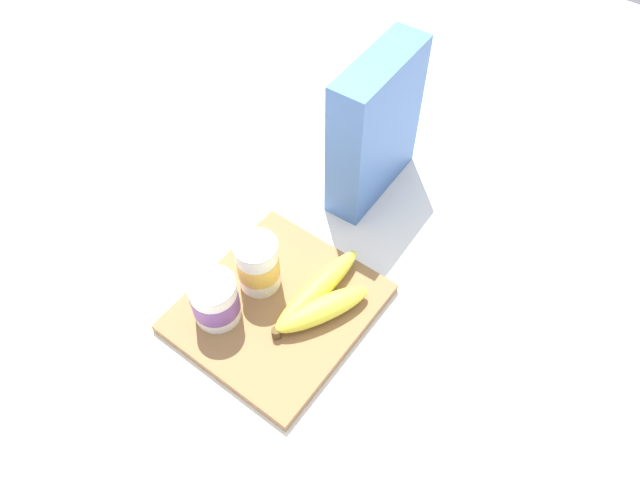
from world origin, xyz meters
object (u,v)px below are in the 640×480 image
at_px(cereal_box, 375,128).
at_px(banana_bunch, 320,299).
at_px(yogurt_cup_back, 258,264).
at_px(yogurt_cup_front, 215,300).
at_px(cutting_board, 278,308).

height_order(cereal_box, banana_bunch, cereal_box).
bearing_deg(yogurt_cup_back, cereal_box, -2.48).
bearing_deg(banana_bunch, yogurt_cup_back, 101.91).
height_order(yogurt_cup_front, yogurt_cup_back, yogurt_cup_back).
relative_size(cutting_board, yogurt_cup_front, 3.47).
bearing_deg(yogurt_cup_front, cereal_box, -3.82).
bearing_deg(banana_bunch, cutting_board, 126.44).
xyz_separation_m(cutting_board, yogurt_cup_front, (-0.07, 0.06, 0.05)).
relative_size(yogurt_cup_front, yogurt_cup_back, 0.85).
bearing_deg(yogurt_cup_back, cutting_board, -109.18).
relative_size(yogurt_cup_back, banana_bunch, 0.49).
xyz_separation_m(cereal_box, banana_bunch, (-0.27, -0.09, -0.10)).
height_order(cutting_board, yogurt_cup_front, yogurt_cup_front).
distance_m(yogurt_cup_front, banana_bunch, 0.16).
distance_m(cereal_box, yogurt_cup_front, 0.38).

